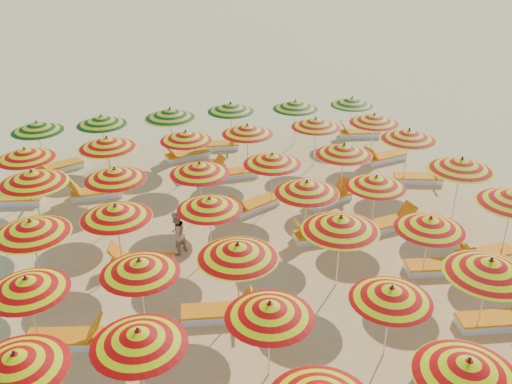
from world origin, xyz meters
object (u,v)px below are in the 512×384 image
umbrella_23 (461,164)px  lounger_15 (254,205)px  umbrella_10 (490,267)px  lounger_25 (219,145)px  umbrella_26 (200,168)px  lounger_20 (203,172)px  umbrella_25 (115,174)px  umbrella_7 (139,337)px  umbrella_34 (316,123)px  lounger_18 (18,199)px  lounger_12 (141,261)px  umbrella_21 (307,187)px  umbrella_27 (272,159)px  lounger_19 (95,193)px  umbrella_12 (27,284)px  lounger_16 (330,198)px  umbrella_24 (32,177)px  lounger_10 (439,267)px  umbrella_14 (238,251)px  umbrella_32 (186,136)px  umbrella_37 (101,120)px  lounger_6 (495,321)px  umbrella_6 (16,361)px  lounger_22 (384,157)px  lounger_26 (359,133)px  umbrella_19 (116,212)px  umbrella_3 (468,368)px  lounger_11 (485,255)px  umbrella_8 (270,310)px  umbrella_29 (409,135)px  umbrella_40 (295,105)px  umbrella_41 (352,101)px  umbrella_39 (231,107)px  beachgoer_b (176,233)px  lounger_21 (233,173)px  lounger_14 (389,224)px  umbrella_33 (247,129)px  umbrella_36 (37,127)px  umbrella_35 (374,119)px  umbrella_22 (376,182)px  umbrella_15 (341,224)px  umbrella_18 (31,227)px  umbrella_9 (391,294)px  umbrella_31 (107,143)px  lounger_17 (419,178)px  lounger_24 (186,155)px  lounger_9 (219,312)px

umbrella_23 → lounger_15: (-5.86, 2.49, -1.75)m
umbrella_10 → lounger_25: umbrella_10 is taller
umbrella_26 → lounger_20: (0.73, 3.15, -1.58)m
umbrella_25 → umbrella_7: bearing=-91.4°
umbrella_34 → lounger_18: (-10.72, -0.04, -1.56)m
umbrella_23 → lounger_12: size_ratio=1.32×
umbrella_21 → umbrella_26: (-2.63, 2.27, -0.04)m
umbrella_27 → lounger_19: (-5.54, 2.49, -1.58)m
umbrella_12 → lounger_16: umbrella_12 is taller
umbrella_24 → umbrella_27: 7.23m
umbrella_21 → lounger_10: 4.21m
umbrella_10 → umbrella_14: size_ratio=0.95×
umbrella_32 → umbrella_37: 3.66m
lounger_6 → umbrella_6: bearing=-168.7°
umbrella_25 → lounger_22: umbrella_25 is taller
lounger_16 → lounger_26: size_ratio=1.00×
lounger_10 → umbrella_19: bearing=174.4°
umbrella_3 → lounger_11: umbrella_3 is taller
umbrella_8 → umbrella_29: size_ratio=1.06×
umbrella_40 → umbrella_41: (2.49, -0.10, -0.06)m
umbrella_39 → beachgoer_b: 8.14m
umbrella_41 → lounger_21: (-5.78, -2.29, -1.51)m
umbrella_24 → lounger_14: 10.77m
umbrella_33 → lounger_19: size_ratio=1.38×
lounger_21 → umbrella_39: bearing=-101.5°
umbrella_41 → lounger_26: size_ratio=1.11×
umbrella_36 → umbrella_25: bearing=-64.6°
umbrella_35 → umbrella_39: bearing=149.8°
umbrella_22 → umbrella_41: 7.80m
umbrella_15 → lounger_10: size_ratio=1.31×
lounger_18 → lounger_11: bearing=-16.8°
umbrella_25 → lounger_14: 8.52m
umbrella_39 → beachgoer_b: (-3.54, -7.24, -1.11)m
umbrella_14 → umbrella_18: (-4.61, 2.54, 0.01)m
umbrella_14 → umbrella_9: bearing=-40.7°
umbrella_14 → umbrella_32: (0.30, 7.91, -0.09)m
umbrella_31 → lounger_11: (9.67, -7.49, -1.69)m
umbrella_39 → lounger_17: size_ratio=1.10×
umbrella_9 → lounger_24: umbrella_9 is taller
umbrella_21 → umbrella_35: (4.68, 4.84, -0.04)m
umbrella_23 → umbrella_36: (-12.52, 7.73, -0.13)m
umbrella_35 → umbrella_24: bearing=-170.1°
umbrella_24 → umbrella_37: bearing=65.4°
umbrella_25 → lounger_24: 5.70m
lounger_9 → lounger_26: bearing=60.5°
umbrella_23 → lounger_19: umbrella_23 is taller
umbrella_10 → umbrella_35: bearing=76.4°
umbrella_35 → umbrella_37: bearing=164.4°
umbrella_33 → umbrella_18: bearing=-143.6°
umbrella_24 → lounger_25: size_ratio=1.24×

